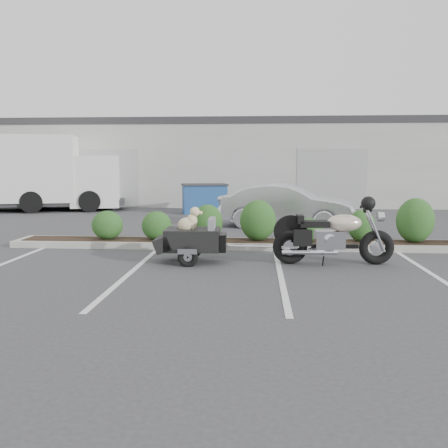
# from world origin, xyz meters

# --- Properties ---
(ground) EXTENTS (90.00, 90.00, 0.00)m
(ground) POSITION_xyz_m (0.00, 0.00, 0.00)
(ground) COLOR #38383A
(ground) RESTS_ON ground
(planter_kerb) EXTENTS (12.00, 1.00, 0.15)m
(planter_kerb) POSITION_xyz_m (1.00, 2.20, 0.07)
(planter_kerb) COLOR #9E9E93
(planter_kerb) RESTS_ON ground
(building) EXTENTS (26.00, 10.00, 4.00)m
(building) POSITION_xyz_m (0.00, 17.00, 2.00)
(building) COLOR #9EA099
(building) RESTS_ON ground
(motorcycle) EXTENTS (2.37, 0.80, 1.36)m
(motorcycle) POSITION_xyz_m (2.27, 0.38, 0.54)
(motorcycle) COLOR black
(motorcycle) RESTS_ON ground
(pet_trailer) EXTENTS (1.89, 1.05, 1.13)m
(pet_trailer) POSITION_xyz_m (-0.52, 0.40, 0.48)
(pet_trailer) COLOR black
(pet_trailer) RESTS_ON ground
(sedan) EXTENTS (4.32, 2.27, 1.36)m
(sedan) POSITION_xyz_m (1.71, 5.77, 0.68)
(sedan) COLOR silver
(sedan) RESTS_ON ground
(dumpster) EXTENTS (2.01, 1.59, 1.17)m
(dumpster) POSITION_xyz_m (-1.32, 9.87, 0.59)
(dumpster) COLOR navy
(dumpster) RESTS_ON ground
(delivery_truck) EXTENTS (7.13, 3.81, 3.11)m
(delivery_truck) POSITION_xyz_m (-8.30, 10.46, 1.50)
(delivery_truck) COLOR silver
(delivery_truck) RESTS_ON ground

